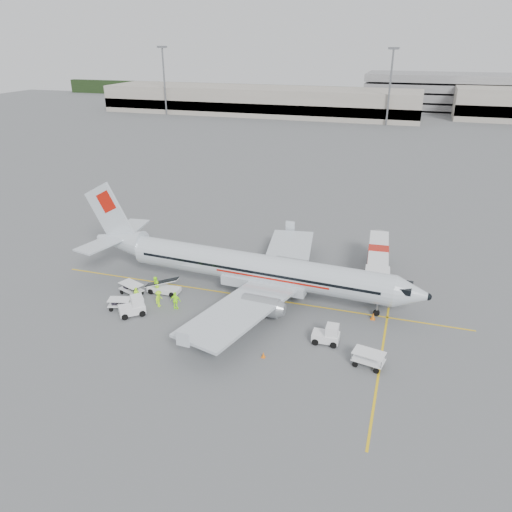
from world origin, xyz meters
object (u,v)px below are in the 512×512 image
Objects in this scene: jet_bridge at (377,264)px; belt_loader at (164,283)px; aircraft at (258,250)px; tug_mid at (229,313)px; tug_aft at (132,306)px; tug_fore at (326,334)px.

belt_loader is (-21.07, -10.10, -0.69)m from jet_bridge.
jet_bridge is 23.38m from belt_loader.
belt_loader is (-9.52, -2.80, -3.83)m from aircraft.
jet_bridge reaches higher than belt_loader.
aircraft is 7.36m from tug_mid.
tug_aft is at bearing -149.24° from jet_bridge.
jet_bridge reaches higher than tug_mid.
tug_aft reaches higher than tug_mid.
aircraft reaches higher than jet_bridge.
jet_bridge is 26.65m from tug_aft.
belt_loader is 5.14m from tug_aft.
jet_bridge is 14.57m from tug_fore.
tug_fore is (18.02, -4.11, -0.31)m from belt_loader.
tug_aft reaches higher than tug_fore.
jet_bridge is at bearing 25.15° from belt_loader.
tug_mid is (8.55, -3.14, -0.40)m from belt_loader.
aircraft is 14.89× the size of tug_aft.
belt_loader is at bearing 40.27° from tug_aft.
jet_bridge reaches higher than tug_aft.
belt_loader reaches higher than tug_aft.
jet_bridge is at bearing 35.97° from aircraft.
tug_fore is 18.87m from tug_aft.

